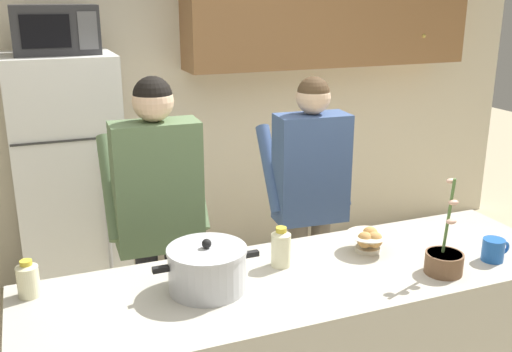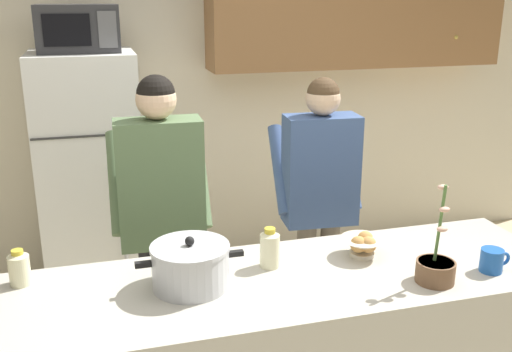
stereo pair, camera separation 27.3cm
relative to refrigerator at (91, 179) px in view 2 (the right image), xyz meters
The scene contains 11 objects.
back_wall_unit 1.25m from the refrigerator, 21.36° to the left, with size 6.00×0.48×2.60m.
refrigerator is the anchor object (origin of this frame).
microwave 0.96m from the refrigerator, 89.93° to the right, with size 0.48×0.37×0.28m.
person_near_pot 1.15m from the refrigerator, 72.78° to the right, with size 0.51×0.42×1.63m.
person_by_sink 1.56m from the refrigerator, 38.18° to the right, with size 0.50×0.43×1.57m.
cooking_pot 1.86m from the refrigerator, 78.94° to the right, with size 0.41×0.30×0.20m.
coffee_mug 2.54m from the refrigerator, 52.76° to the right, with size 0.13×0.09×0.10m.
bread_bowl 2.07m from the refrigerator, 57.88° to the right, with size 0.19×0.19×0.10m.
bottle_near_edge 1.88m from the refrigerator, 68.28° to the right, with size 0.08×0.08×0.17m.
bottle_mid_counter 1.66m from the refrigerator, 99.43° to the right, with size 0.08×0.08×0.14m.
potted_orchid 2.41m from the refrigerator, 58.12° to the right, with size 0.15×0.15×0.40m.
Camera 2 is at (-0.71, -1.96, 1.98)m, focal length 41.02 mm.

